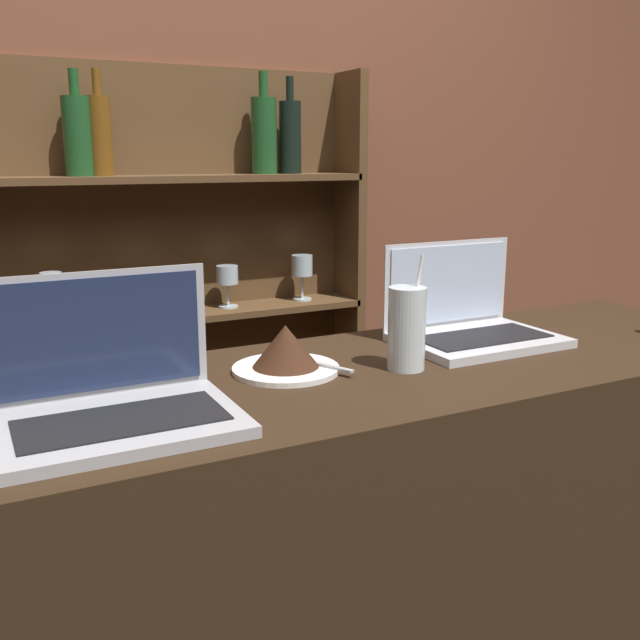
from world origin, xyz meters
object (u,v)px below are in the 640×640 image
object	(u,v)px
water_glass	(407,328)
laptop_far	(468,321)
laptop_near	(113,393)
cake_plate	(286,352)

from	to	relation	value
water_glass	laptop_far	bearing A→B (deg)	25.73
laptop_near	cake_plate	bearing A→B (deg)	18.60
cake_plate	water_glass	bearing A→B (deg)	-22.44
cake_plate	laptop_near	bearing A→B (deg)	-161.40
laptop_near	cake_plate	xyz separation A→B (m)	(0.34, 0.11, -0.01)
laptop_far	water_glass	distance (m)	0.27
water_glass	cake_plate	bearing A→B (deg)	157.56
laptop_near	cake_plate	world-z (taller)	laptop_near
laptop_near	laptop_far	size ratio (longest dim) A/B	1.04
water_glass	laptop_near	bearing A→B (deg)	-177.20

